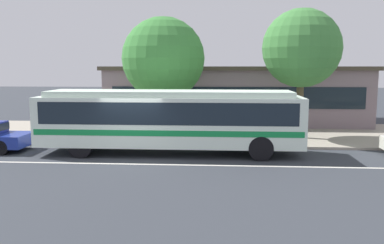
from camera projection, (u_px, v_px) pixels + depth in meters
ground_plane at (132, 159)px, 16.79m from camera, size 120.00×120.00×0.00m
sidewalk_slab at (157, 133)px, 23.28m from camera, size 60.00×8.00×0.12m
lane_stripe_center at (128, 164)px, 16.00m from camera, size 56.00×0.16×0.01m
transit_bus at (170, 117)px, 17.68m from camera, size 11.26×2.47×2.74m
pedestrian_waiting_near_sign at (149, 118)px, 21.27m from camera, size 0.46×0.46×1.71m
pedestrian_walking_along_curb at (94, 121)px, 20.58m from camera, size 0.47×0.47×1.61m
street_tree_near_stop at (163, 59)px, 21.73m from camera, size 4.37×4.37×6.26m
street_tree_mid_block at (302, 49)px, 20.69m from camera, size 3.97×3.97×6.55m
station_building at (234, 94)px, 28.07m from camera, size 16.60×8.05×3.78m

